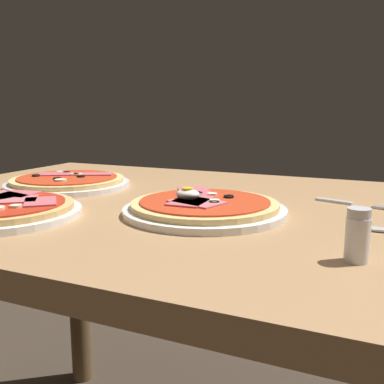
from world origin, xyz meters
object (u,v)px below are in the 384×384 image
(dining_table, at_px, (172,256))
(fork, at_px, (348,203))
(salt_shaker, at_px, (358,236))
(pizza_across_right, at_px, (68,182))
(pizza_foreground, at_px, (204,207))
(pizza_across_left, at_px, (1,210))

(dining_table, xyz_separation_m, fork, (0.33, 0.12, 0.12))
(dining_table, distance_m, salt_shaker, 0.46)
(pizza_across_right, bearing_deg, salt_shaker, -22.18)
(dining_table, bearing_deg, fork, 19.49)
(pizza_foreground, relative_size, pizza_across_right, 1.00)
(dining_table, xyz_separation_m, pizza_foreground, (0.10, -0.08, 0.13))
(salt_shaker, bearing_deg, pizza_across_right, 157.82)
(fork, bearing_deg, pizza_foreground, -139.17)
(salt_shaker, bearing_deg, fork, 97.38)
(pizza_across_right, relative_size, salt_shaker, 4.33)
(pizza_across_left, bearing_deg, dining_table, 49.49)
(pizza_across_left, distance_m, pizza_across_right, 0.30)
(pizza_across_right, relative_size, fork, 1.86)
(dining_table, distance_m, pizza_across_left, 0.34)
(pizza_foreground, bearing_deg, pizza_across_right, 163.36)
(pizza_foreground, xyz_separation_m, salt_shaker, (0.27, -0.15, 0.02))
(fork, bearing_deg, pizza_across_left, -146.22)
(pizza_across_right, bearing_deg, pizza_foreground, -16.64)
(pizza_foreground, relative_size, fork, 1.86)
(dining_table, relative_size, fork, 7.86)
(pizza_across_left, height_order, pizza_across_right, same)
(dining_table, distance_m, pizza_foreground, 0.18)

